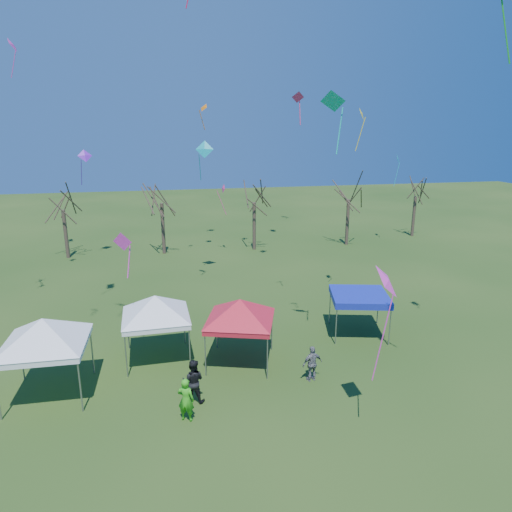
{
  "coord_description": "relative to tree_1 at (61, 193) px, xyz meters",
  "views": [
    {
      "loc": [
        -2.51,
        -17.03,
        11.1
      ],
      "look_at": [
        1.74,
        3.0,
        5.36
      ],
      "focal_mm": 32.0,
      "sensor_mm": 36.0,
      "label": 1
    }
  ],
  "objects": [
    {
      "name": "ground",
      "position": [
        10.77,
        -24.65,
        -5.79
      ],
      "size": [
        140.0,
        140.0,
        0.0
      ],
      "primitive_type": "plane",
      "color": "#224315",
      "rests_on": "ground"
    },
    {
      "name": "tree_1",
      "position": [
        0.0,
        0.0,
        0.0
      ],
      "size": [
        3.42,
        3.42,
        7.54
      ],
      "color": "#3D2D21",
      "rests_on": "ground"
    },
    {
      "name": "tree_2",
      "position": [
        8.4,
        -0.27,
        0.5
      ],
      "size": [
        3.71,
        3.71,
        8.18
      ],
      "color": "#3D2D21",
      "rests_on": "ground"
    },
    {
      "name": "tree_3",
      "position": [
        16.8,
        -0.6,
        0.29
      ],
      "size": [
        3.59,
        3.59,
        7.91
      ],
      "color": "#3D2D21",
      "rests_on": "ground"
    },
    {
      "name": "tree_4",
      "position": [
        26.12,
        -0.65,
        0.27
      ],
      "size": [
        3.58,
        3.58,
        7.89
      ],
      "color": "#3D2D21",
      "rests_on": "ground"
    },
    {
      "name": "tree_5",
      "position": [
        34.49,
        1.42,
        -0.06
      ],
      "size": [
        3.39,
        3.39,
        7.46
      ],
      "color": "#3D2D21",
      "rests_on": "ground"
    },
    {
      "name": "tent_white_west",
      "position": [
        3.22,
        -22.84,
        -2.48
      ],
      "size": [
        4.65,
        4.65,
        4.1
      ],
      "rotation": [
        0.0,
        0.0,
        -0.02
      ],
      "color": "gray",
      "rests_on": "ground"
    },
    {
      "name": "tent_white_mid",
      "position": [
        7.76,
        -20.54,
        -2.67
      ],
      "size": [
        4.39,
        4.39,
        3.87
      ],
      "rotation": [
        0.0,
        0.0,
        0.03
      ],
      "color": "gray",
      "rests_on": "ground"
    },
    {
      "name": "tent_red",
      "position": [
        11.71,
        -21.76,
        -2.71
      ],
      "size": [
        4.13,
        4.13,
        3.82
      ],
      "rotation": [
        0.0,
        0.0,
        -0.31
      ],
      "color": "gray",
      "rests_on": "ground"
    },
    {
      "name": "tent_blue",
      "position": [
        18.69,
        -19.89,
        -3.62
      ],
      "size": [
        3.65,
        3.65,
        2.37
      ],
      "rotation": [
        0.0,
        0.0,
        -0.25
      ],
      "color": "gray",
      "rests_on": "ground"
    },
    {
      "name": "person_grey",
      "position": [
        14.6,
        -24.08,
        -4.95
      ],
      "size": [
        1.05,
        0.62,
        1.69
      ],
      "primitive_type": "imported",
      "rotation": [
        0.0,
        0.0,
        3.36
      ],
      "color": "slate",
      "rests_on": "ground"
    },
    {
      "name": "person_dark",
      "position": [
        9.2,
        -24.64,
        -4.84
      ],
      "size": [
        1.09,
        0.95,
        1.9
      ],
      "primitive_type": "imported",
      "rotation": [
        0.0,
        0.0,
        2.86
      ],
      "color": "black",
      "rests_on": "ground"
    },
    {
      "name": "person_green",
      "position": [
        8.82,
        -25.87,
        -4.88
      ],
      "size": [
        0.78,
        0.67,
        1.82
      ],
      "primitive_type": "imported",
      "rotation": [
        0.0,
        0.0,
        2.71
      ],
      "color": "green",
      "rests_on": "ground"
    },
    {
      "name": "kite_19",
      "position": [
        12.16,
        -2.68,
        6.9
      ],
      "size": [
        0.89,
        0.97,
        2.1
      ],
      "rotation": [
        0.0,
        0.0,
        5.28
      ],
      "color": "orange",
      "rests_on": "ground"
    },
    {
      "name": "kite_12",
      "position": [
        30.62,
        -1.28,
        2.45
      ],
      "size": [
        0.73,
        1.02,
        3.07
      ],
      "rotation": [
        0.0,
        0.0,
        1.11
      ],
      "color": "#0DA6C9",
      "rests_on": "ground"
    },
    {
      "name": "kite_18",
      "position": [
        15.92,
        -16.55,
        6.9
      ],
      "size": [
        0.71,
        0.45,
        1.79
      ],
      "rotation": [
        0.0,
        0.0,
        3.12
      ],
      "color": "#D12E63",
      "rests_on": "ground"
    },
    {
      "name": "kite_11",
      "position": [
        11.51,
        -8.92,
        3.88
      ],
      "size": [
        1.35,
        0.84,
        2.81
      ],
      "rotation": [
        0.0,
        0.0,
        6.08
      ],
      "color": "#0B99A8",
      "rests_on": "ground"
    },
    {
      "name": "kite_17",
      "position": [
        20.08,
        -15.74,
        6.06
      ],
      "size": [
        0.74,
        0.91,
        2.52
      ],
      "rotation": [
        0.0,
        0.0,
        1.07
      ],
      "color": "gold",
      "rests_on": "ground"
    },
    {
      "name": "kite_2",
      "position": [
        -1.92,
        -1.44,
        11.35
      ],
      "size": [
        0.8,
        1.24,
        2.92
      ],
      "rotation": [
        0.0,
        0.0,
        1.49
      ],
      "color": "#D12EA1",
      "rests_on": "ground"
    },
    {
      "name": "kite_5",
      "position": [
        15.74,
        -28.14,
        0.23
      ],
      "size": [
        1.45,
        1.61,
        4.33
      ],
      "rotation": [
        0.0,
        0.0,
        1.02
      ],
      "color": "#F235BE",
      "rests_on": "ground"
    },
    {
      "name": "kite_27",
      "position": [
        15.86,
        -22.02,
        6.43
      ],
      "size": [
        1.38,
        1.31,
        2.73
      ],
      "rotation": [
        0.0,
        0.0,
        2.5
      ],
      "color": "#0BAA95",
      "rests_on": "ground"
    },
    {
      "name": "kite_13",
      "position": [
        2.43,
        -1.37,
        3.12
      ],
      "size": [
        1.32,
        1.06,
        2.95
      ],
      "rotation": [
        0.0,
        0.0,
        0.34
      ],
      "color": "#6F1CC5",
      "rests_on": "ground"
    },
    {
      "name": "kite_22",
      "position": [
        13.77,
        -1.64,
        0.1
      ],
      "size": [
        0.88,
        0.96,
        2.89
      ],
      "rotation": [
        0.0,
        0.0,
        4.93
      ],
      "color": "#F43683",
      "rests_on": "ground"
    },
    {
      "name": "kite_1",
      "position": [
        6.46,
        -20.11,
        0.18
      ],
      "size": [
        1.0,
        0.67,
        2.22
      ],
      "rotation": [
        0.0,
        0.0,
        2.71
      ],
      "color": "#EE35B3",
      "rests_on": "ground"
    }
  ]
}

